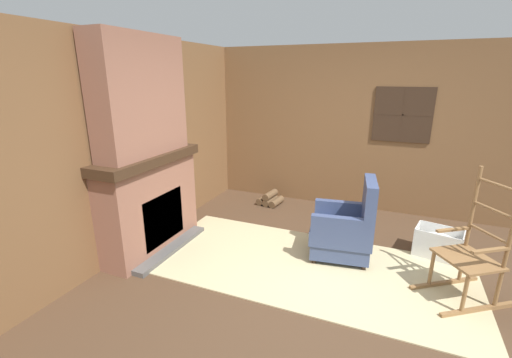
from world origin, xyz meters
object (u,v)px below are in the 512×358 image
Objects in this scene: firewood_stack at (270,199)px; oil_lamp_vase at (127,150)px; rocking_chair at (471,259)px; decorative_plate_on_mantel at (144,141)px; laundry_basket at (438,243)px; storage_case at (168,141)px; armchair at (345,230)px.

firewood_stack is 2.70m from oil_lamp_vase.
oil_lamp_vase is (-3.53, -0.58, 0.88)m from rocking_chair.
decorative_plate_on_mantel is (-0.89, -1.94, 1.28)m from firewood_stack.
firewood_stack is 1.51× the size of oil_lamp_vase.
laundry_basket is 3.80m from oil_lamp_vase.
oil_lamp_vase reaches higher than storage_case.
decorative_plate_on_mantel reaches higher than rocking_chair.
laundry_basket is 2.67× the size of storage_case.
rocking_chair is at bearing 9.39° from oil_lamp_vase.
firewood_stack is (-1.44, 1.33, -0.27)m from armchair.
firewood_stack is 2.11m from storage_case.
storage_case is (-2.31, -0.17, 0.92)m from armchair.
oil_lamp_vase reaches higher than laundry_basket.
firewood_stack is at bearing -50.81° from armchair.
oil_lamp_vase reaches higher than armchair.
armchair is at bearing -50.32° from rocking_chair.
rocking_chair is 3.64m from storage_case.
laundry_basket is (-0.18, 0.79, -0.25)m from rocking_chair.
rocking_chair reaches higher than armchair.
firewood_stack is 1.91× the size of storage_case.
armchair reaches higher than firewood_stack.
oil_lamp_vase is at bearing -86.30° from decorative_plate_on_mantel.
storage_case is 0.44m from decorative_plate_on_mantel.
oil_lamp_vase reaches higher than rocking_chair.
armchair is 4.65× the size of storage_case.
laundry_basket is 3.58m from storage_case.
firewood_stack is at bearing -67.14° from rocking_chair.
armchair is at bearing 14.60° from decorative_plate_on_mantel.
decorative_plate_on_mantel reaches higher than armchair.
laundry_basket is 2.12× the size of oil_lamp_vase.
decorative_plate_on_mantel is (-3.55, -0.28, 0.93)m from rocking_chair.
decorative_plate_on_mantel is at bearing 93.70° from oil_lamp_vase.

